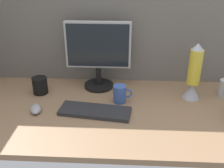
% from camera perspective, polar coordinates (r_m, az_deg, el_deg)
% --- Properties ---
extents(ground_plane, '(1.80, 0.80, 0.03)m').
position_cam_1_polar(ground_plane, '(1.44, 0.91, -5.59)').
color(ground_plane, '#8C6B4C').
extents(cubicle_wall_back, '(1.80, 0.05, 0.70)m').
position_cam_1_polar(cubicle_wall_back, '(1.65, 1.53, 12.44)').
color(cubicle_wall_back, slate).
rests_on(cubicle_wall_back, ground_plane).
extents(monitor, '(0.38, 0.18, 0.41)m').
position_cam_1_polar(monitor, '(1.57, -3.01, 6.78)').
color(monitor, black).
rests_on(monitor, ground_plane).
extents(keyboard, '(0.38, 0.18, 0.02)m').
position_cam_1_polar(keyboard, '(1.39, -3.69, -5.85)').
color(keyboard, '#262628').
rests_on(keyboard, ground_plane).
extents(mouse, '(0.08, 0.11, 0.03)m').
position_cam_1_polar(mouse, '(1.44, -16.11, -5.17)').
color(mouse, '#99999E').
rests_on(mouse, ground_plane).
extents(mug_ceramic_blue, '(0.11, 0.07, 0.10)m').
position_cam_1_polar(mug_ceramic_blue, '(1.46, 1.73, -2.12)').
color(mug_ceramic_blue, '#38569E').
rests_on(mug_ceramic_blue, ground_plane).
extents(mug_black_travel, '(0.09, 0.09, 0.10)m').
position_cam_1_polar(mug_black_travel, '(1.61, -15.24, -0.30)').
color(mug_black_travel, black).
rests_on(mug_black_travel, ground_plane).
extents(lava_lamp, '(0.10, 0.10, 0.32)m').
position_cam_1_polar(lava_lamp, '(1.54, 17.17, 1.68)').
color(lava_lamp, '#A5A5AD').
rests_on(lava_lamp, ground_plane).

